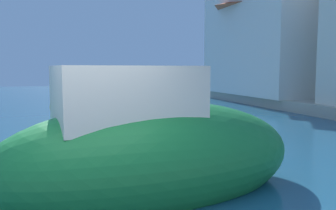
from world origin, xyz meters
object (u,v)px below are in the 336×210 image
(waterfront_building_annex, at_px, (283,32))
(moored_boat_4, at_px, (151,154))
(waterfront_building_far, at_px, (275,42))
(moored_boat_3, at_px, (167,102))
(moored_boat_2, at_px, (109,110))
(moored_boat_7, at_px, (74,102))

(waterfront_building_annex, bearing_deg, moored_boat_4, -131.61)
(moored_boat_4, relative_size, waterfront_building_far, 0.57)
(moored_boat_3, bearing_deg, waterfront_building_far, -122.51)
(moored_boat_2, height_order, moored_boat_7, moored_boat_2)
(moored_boat_4, height_order, waterfront_building_annex, waterfront_building_annex)
(moored_boat_4, xyz_separation_m, waterfront_building_annex, (11.98, 13.49, 3.64))
(moored_boat_3, height_order, moored_boat_4, moored_boat_4)
(waterfront_building_far, bearing_deg, moored_boat_4, -130.12)
(moored_boat_2, relative_size, moored_boat_7, 1.82)
(waterfront_building_annex, bearing_deg, moored_boat_3, -167.66)
(moored_boat_7, xyz_separation_m, waterfront_building_annex, (12.49, 0.52, 3.95))
(moored_boat_2, distance_m, waterfront_building_annex, 13.57)
(moored_boat_2, distance_m, waterfront_building_far, 13.76)
(moored_boat_3, bearing_deg, moored_boat_2, 90.78)
(moored_boat_4, distance_m, moored_boat_7, 12.98)
(moored_boat_2, bearing_deg, moored_boat_7, -32.98)
(moored_boat_2, xyz_separation_m, waterfront_building_far, (11.55, 6.79, 3.16))
(waterfront_building_far, bearing_deg, moored_boat_2, -149.54)
(moored_boat_3, relative_size, moored_boat_4, 0.68)
(moored_boat_3, distance_m, moored_boat_7, 4.65)
(moored_boat_4, bearing_deg, waterfront_building_far, 42.22)
(moored_boat_2, xyz_separation_m, moored_boat_7, (-0.94, 5.53, -0.20))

